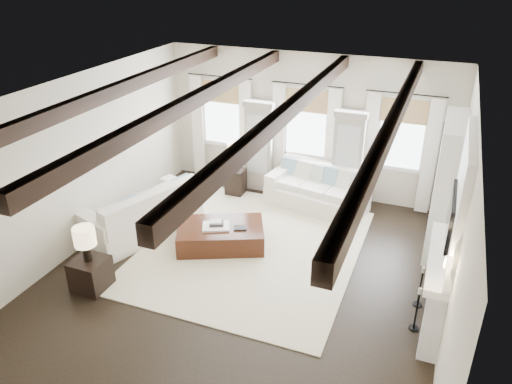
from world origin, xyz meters
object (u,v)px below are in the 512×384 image
at_px(sofa_back, 318,190).
at_px(sofa_left, 144,215).
at_px(side_table_back, 236,182).
at_px(side_table_front, 91,274).
at_px(ottoman, 221,236).

xyz_separation_m(sofa_back, sofa_left, (-2.90, -2.40, 0.03)).
distance_m(sofa_back, side_table_back, 1.94).
height_order(sofa_left, side_table_front, sofa_left).
bearing_deg(sofa_back, side_table_front, -122.82).
bearing_deg(sofa_left, ottoman, 4.50).
height_order(sofa_left, ottoman, sofa_left).
height_order(ottoman, side_table_back, side_table_back).
xyz_separation_m(side_table_front, side_table_back, (0.81, 4.17, 0.03)).
bearing_deg(sofa_back, side_table_back, -177.32).
relative_size(ottoman, side_table_back, 2.68).
bearing_deg(side_table_front, sofa_back, 57.18).
height_order(sofa_back, side_table_back, sofa_back).
distance_m(sofa_back, side_table_front, 5.08).
relative_size(sofa_left, side_table_front, 4.69).
distance_m(ottoman, side_table_front, 2.46).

